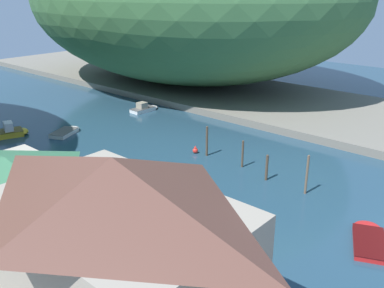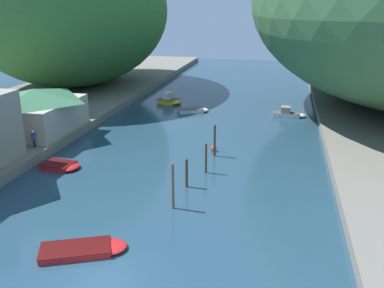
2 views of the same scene
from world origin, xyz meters
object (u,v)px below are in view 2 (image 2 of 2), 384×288
object	(u,v)px
boat_moored_right	(86,249)
boat_navy_launch	(62,166)
boathouse_shed	(35,109)
boat_red_skiff	(194,110)
channel_buoy_near	(214,148)
boat_far_right_bank	(170,100)
person_by_boathouse	(34,138)
boat_far_upstream	(289,114)

from	to	relation	value
boat_moored_right	boat_navy_launch	size ratio (longest dim) A/B	1.48
boathouse_shed	boat_red_skiff	world-z (taller)	boathouse_shed
boat_moored_right	boat_red_skiff	xyz separation A→B (m)	(-0.78, 34.97, 0.05)
boat_moored_right	channel_buoy_near	size ratio (longest dim) A/B	6.47
boat_far_right_bank	boat_navy_launch	bearing A→B (deg)	13.34
boat_moored_right	boat_red_skiff	bearing A→B (deg)	157.84
boathouse_shed	boat_far_right_bank	size ratio (longest dim) A/B	2.68
boathouse_shed	channel_buoy_near	distance (m)	19.72
boat_moored_right	boat_red_skiff	size ratio (longest dim) A/B	1.20
boat_navy_launch	channel_buoy_near	size ratio (longest dim) A/B	4.36
boathouse_shed	channel_buoy_near	world-z (taller)	boathouse_shed
boathouse_shed	channel_buoy_near	bearing A→B (deg)	-0.54
boat_far_right_bank	person_by_boathouse	xyz separation A→B (m)	(-6.85, -24.68, 1.39)
boat_far_upstream	boat_navy_launch	world-z (taller)	boat_far_upstream
boat_red_skiff	channel_buoy_near	distance (m)	16.33
boat_moored_right	boat_navy_launch	xyz separation A→B (m)	(-8.08, 12.10, 0.03)
boathouse_shed	person_by_boathouse	xyz separation A→B (m)	(2.93, -5.32, -1.39)
boat_far_right_bank	person_by_boathouse	distance (m)	25.65
boat_far_right_bank	boat_moored_right	world-z (taller)	boat_far_right_bank
boat_far_right_bank	boat_navy_launch	xyz separation A→B (m)	(-2.85, -26.95, -0.27)
boat_navy_launch	boat_red_skiff	distance (m)	24.01
boat_far_upstream	channel_buoy_near	xyz separation A→B (m)	(-7.39, -15.65, -0.05)
boat_navy_launch	boat_moored_right	bearing A→B (deg)	41.24
boathouse_shed	boat_far_right_bank	world-z (taller)	boathouse_shed
boat_red_skiff	channel_buoy_near	world-z (taller)	channel_buoy_near
boat_far_upstream	boat_navy_launch	distance (m)	30.49
person_by_boathouse	boat_far_upstream	bearing A→B (deg)	-38.23
boat_far_upstream	channel_buoy_near	bearing A→B (deg)	-23.71
person_by_boathouse	boat_navy_launch	bearing A→B (deg)	-108.73
channel_buoy_near	boat_red_skiff	bearing A→B (deg)	108.77
boat_far_upstream	person_by_boathouse	size ratio (longest dim) A/B	2.52
boat_far_upstream	boathouse_shed	bearing A→B (deg)	-58.53
boat_moored_right	person_by_boathouse	size ratio (longest dim) A/B	3.24
boat_far_right_bank	boat_far_upstream	bearing A→B (deg)	96.52
boat_navy_launch	boat_red_skiff	bearing A→B (deg)	169.80
boat_red_skiff	channel_buoy_near	xyz separation A→B (m)	(5.26, -15.47, 0.09)
boathouse_shed	boat_navy_launch	xyz separation A→B (m)	(6.94, -7.59, -3.05)
boathouse_shed	boat_moored_right	distance (m)	24.95
channel_buoy_near	boat_far_upstream	bearing A→B (deg)	64.72
channel_buoy_near	person_by_boathouse	distance (m)	17.41
boat_far_right_bank	person_by_boathouse	bearing A→B (deg)	3.85
boat_moored_right	boat_far_upstream	world-z (taller)	boat_far_upstream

